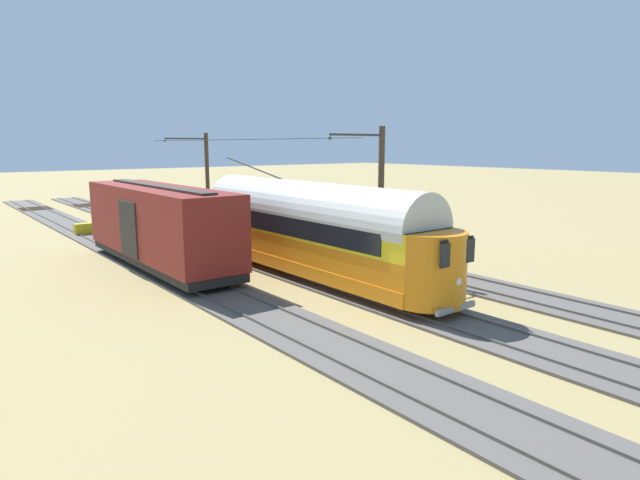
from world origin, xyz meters
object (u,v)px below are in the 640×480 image
catenary_pole_mid_near (379,198)px  track_end_bumper (89,229)px  coach_adjacent (159,224)px  catenary_pole_foreground (206,179)px  vintage_streetcar (309,228)px

catenary_pole_mid_near → track_end_bumper: bearing=-69.1°
catenary_pole_mid_near → track_end_bumper: (7.51, -19.68, -3.13)m
coach_adjacent → catenary_pole_mid_near: catenary_pole_mid_near is taller
catenary_pole_mid_near → catenary_pole_foreground: bearing=-90.0°
coach_adjacent → catenary_pole_mid_near: 10.50m
vintage_streetcar → catenary_pole_foreground: (-2.88, -15.97, 1.28)m
coach_adjacent → catenary_pole_foreground: 12.78m
coach_adjacent → catenary_pole_foreground: catenary_pole_foreground is taller
catenary_pole_foreground → coach_adjacent: bearing=53.8°
coach_adjacent → catenary_pole_foreground: size_ratio=1.82×
track_end_bumper → vintage_streetcar: bearing=104.3°
coach_adjacent → track_end_bumper: coach_adjacent is taller
vintage_streetcar → coach_adjacent: 7.36m
catenary_pole_mid_near → track_end_bumper: 21.29m
coach_adjacent → catenary_pole_foreground: (-7.51, -10.25, 1.37)m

